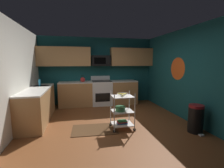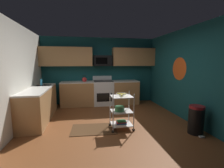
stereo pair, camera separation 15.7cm
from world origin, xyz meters
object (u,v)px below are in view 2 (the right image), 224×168
at_px(oven_range, 103,92).
at_px(book_stack, 121,122).
at_px(fruit_bowl, 122,94).
at_px(dish_soap_bottle, 41,82).
at_px(kettle, 84,80).
at_px(microwave, 103,61).
at_px(mixing_bowl_large, 120,109).
at_px(trash_can, 196,120).
at_px(rolling_cart, 121,111).

bearing_deg(oven_range, book_stack, -86.18).
distance_m(fruit_bowl, dish_soap_bottle, 2.71).
xyz_separation_m(oven_range, kettle, (-0.71, -0.00, 0.52)).
distance_m(microwave, mixing_bowl_large, 2.74).
distance_m(mixing_bowl_large, book_stack, 0.35).
relative_size(fruit_bowl, trash_can, 0.41).
relative_size(microwave, rolling_cart, 0.77).
relative_size(fruit_bowl, mixing_bowl_large, 1.08).
relative_size(oven_range, rolling_cart, 1.20).
bearing_deg(oven_range, mixing_bowl_large, -87.37).
height_order(microwave, fruit_bowl, microwave).
bearing_deg(mixing_bowl_large, trash_can, -18.49).
bearing_deg(fruit_bowl, rolling_cart, -45.00).
bearing_deg(kettle, microwave, 8.67).
height_order(fruit_bowl, dish_soap_bottle, dish_soap_bottle).
distance_m(kettle, trash_can, 3.91).
distance_m(microwave, book_stack, 2.91).
xyz_separation_m(fruit_bowl, dish_soap_bottle, (-2.21, 1.56, 0.14)).
height_order(dish_soap_bottle, trash_can, dish_soap_bottle).
xyz_separation_m(dish_soap_bottle, trash_can, (3.84, -2.13, -0.69)).
relative_size(microwave, fruit_bowl, 2.57).
bearing_deg(rolling_cart, trash_can, -19.01).
xyz_separation_m(rolling_cart, fruit_bowl, (-0.00, 0.00, 0.42)).
relative_size(fruit_bowl, book_stack, 1.05).
height_order(oven_range, rolling_cart, oven_range).
bearing_deg(book_stack, trash_can, -19.01).
relative_size(fruit_bowl, dish_soap_bottle, 1.36).
bearing_deg(trash_can, dish_soap_bottle, 151.03).
distance_m(fruit_bowl, trash_can, 1.82).
height_order(rolling_cart, mixing_bowl_large, rolling_cart).
bearing_deg(book_stack, mixing_bowl_large, 180.00).
height_order(oven_range, kettle, kettle).
relative_size(microwave, book_stack, 2.70).
height_order(microwave, rolling_cart, microwave).
xyz_separation_m(mixing_bowl_large, trash_can, (1.69, -0.56, -0.19)).
bearing_deg(rolling_cart, fruit_bowl, 135.00).
xyz_separation_m(microwave, book_stack, (0.16, -2.47, -1.53)).
bearing_deg(dish_soap_bottle, mixing_bowl_large, -35.94).
distance_m(fruit_bowl, mixing_bowl_large, 0.36).
bearing_deg(trash_can, rolling_cart, 160.99).
bearing_deg(oven_range, dish_soap_bottle, -158.52).
distance_m(rolling_cart, mixing_bowl_large, 0.08).
xyz_separation_m(mixing_bowl_large, dish_soap_bottle, (-2.16, 1.56, 0.50)).
relative_size(oven_range, mixing_bowl_large, 4.37).
bearing_deg(trash_can, oven_range, 121.47).
xyz_separation_m(oven_range, dish_soap_bottle, (-2.05, -0.81, 0.54)).
height_order(oven_range, fruit_bowl, oven_range).
xyz_separation_m(kettle, dish_soap_bottle, (-1.34, -0.80, 0.02)).
relative_size(kettle, trash_can, 0.40).
xyz_separation_m(microwave, mixing_bowl_large, (0.11, -2.47, -1.18)).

